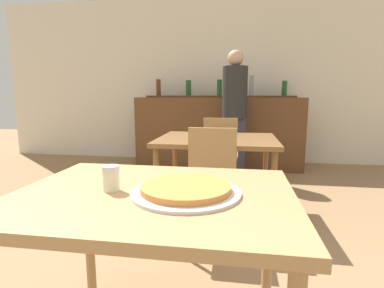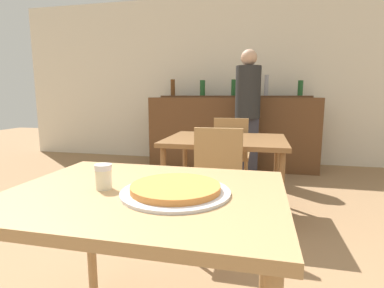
{
  "view_description": "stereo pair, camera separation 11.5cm",
  "coord_description": "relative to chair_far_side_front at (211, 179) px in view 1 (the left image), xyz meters",
  "views": [
    {
      "loc": [
        0.32,
        -1.09,
        1.15
      ],
      "look_at": [
        0.06,
        0.55,
        0.88
      ],
      "focal_mm": 28.0,
      "sensor_mm": 36.0,
      "label": 1
    },
    {
      "loc": [
        0.43,
        -1.07,
        1.15
      ],
      "look_at": [
        0.06,
        0.55,
        0.88
      ],
      "focal_mm": 28.0,
      "sensor_mm": 36.0,
      "label": 2
    }
  ],
  "objects": [
    {
      "name": "dining_table_far",
      "position": [
        0.0,
        0.61,
        0.16
      ],
      "size": [
        1.11,
        0.89,
        0.75
      ],
      "color": "brown",
      "rests_on": "ground_plane"
    },
    {
      "name": "cheese_shaker",
      "position": [
        -0.29,
        -1.15,
        0.31
      ],
      "size": [
        0.07,
        0.07,
        0.1
      ],
      "color": "beige",
      "rests_on": "dining_table_near"
    },
    {
      "name": "wall_back",
      "position": [
        -0.12,
        3.08,
        0.88
      ],
      "size": [
        8.0,
        0.05,
        2.8
      ],
      "color": "silver",
      "rests_on": "ground_plane"
    },
    {
      "name": "pizza_tray",
      "position": [
        0.01,
        -1.14,
        0.28
      ],
      "size": [
        0.42,
        0.42,
        0.04
      ],
      "color": "silver",
      "rests_on": "dining_table_near"
    },
    {
      "name": "person_standing",
      "position": [
        0.14,
        1.99,
        0.44
      ],
      "size": [
        0.34,
        0.34,
        1.75
      ],
      "color": "#2D2D38",
      "rests_on": "ground_plane"
    },
    {
      "name": "bar_back_shelf",
      "position": [
        -0.13,
        2.71,
        0.66
      ],
      "size": [
        2.39,
        0.24,
        0.35
      ],
      "color": "brown",
      "rests_on": "bar_counter"
    },
    {
      "name": "chair_far_side_front",
      "position": [
        0.0,
        0.0,
        0.0
      ],
      "size": [
        0.4,
        0.4,
        0.9
      ],
      "color": "olive",
      "rests_on": "ground_plane"
    },
    {
      "name": "bar_counter",
      "position": [
        -0.12,
        2.57,
        0.04
      ],
      "size": [
        2.6,
        0.56,
        1.11
      ],
      "color": "brown",
      "rests_on": "ground_plane"
    },
    {
      "name": "dining_table_near",
      "position": [
        -0.12,
        -1.12,
        0.18
      ],
      "size": [
        1.08,
        0.83,
        0.78
      ],
      "color": "#A87F51",
      "rests_on": "ground_plane"
    },
    {
      "name": "chair_far_side_back",
      "position": [
        -0.0,
        1.23,
        0.0
      ],
      "size": [
        0.4,
        0.4,
        0.9
      ],
      "rotation": [
        0.0,
        0.0,
        3.14
      ],
      "color": "olive",
      "rests_on": "ground_plane"
    }
  ]
}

